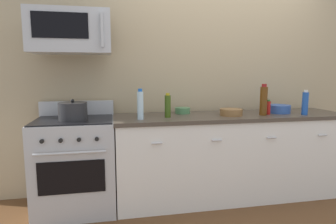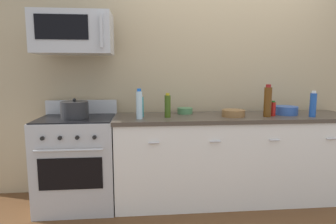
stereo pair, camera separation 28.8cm
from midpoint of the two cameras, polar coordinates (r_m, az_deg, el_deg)
ground_plane at (r=3.38m, az=15.24°, el=-16.29°), size 6.74×6.74×0.00m
back_wall at (r=3.47m, az=13.68°, el=7.36°), size 5.62×0.10×2.70m
counter_unit at (r=3.22m, az=15.55°, el=-8.80°), size 2.53×0.66×0.92m
range_oven at (r=3.06m, az=-14.97°, el=-9.48°), size 0.76×0.69×1.07m
microwave at (r=2.99m, az=-15.73°, el=14.92°), size 0.74×0.44×0.40m
bottle_dish_soap at (r=2.91m, az=-2.64°, el=1.11°), size 0.06×0.06×0.22m
bottle_olive_oil at (r=2.86m, az=2.80°, el=1.21°), size 0.06×0.06×0.25m
bottle_water_clear at (r=2.76m, az=-2.82°, el=1.47°), size 0.06×0.06×0.30m
bottle_hot_sauce_red at (r=3.21m, az=22.76°, el=0.58°), size 0.05×0.05×0.16m
bottle_soda_blue at (r=3.31m, az=29.32°, el=1.29°), size 0.06×0.06×0.27m
bottle_wine_amber at (r=3.12m, az=21.88°, el=1.95°), size 0.08×0.08×0.33m
bowl_wooden_salad at (r=3.04m, az=15.63°, el=-0.18°), size 0.24×0.24×0.07m
bowl_green_glaze at (r=3.14m, az=6.05°, el=0.28°), size 0.17×0.17×0.06m
bowl_blue_mixing at (r=3.38m, az=24.84°, el=0.33°), size 0.25×0.25×0.09m
stockpot at (r=2.90m, az=-15.52°, el=0.39°), size 0.27×0.27×0.20m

